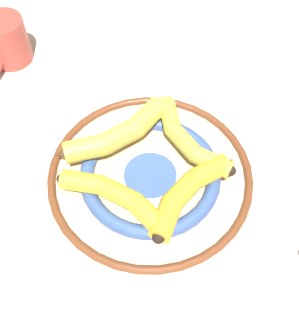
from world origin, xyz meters
The scene contains 7 objects.
ground_plane centered at (0.00, 0.00, 0.00)m, with size 2.80×2.80×0.00m, color beige.
decorative_bowl centered at (0.00, -0.01, 0.02)m, with size 0.35×0.35×0.04m.
banana_a centered at (0.00, 0.08, 0.05)m, with size 0.21×0.07×0.03m.
banana_b centered at (0.08, 0.01, 0.06)m, with size 0.07×0.20×0.03m.
banana_c centered at (0.02, -0.08, 0.05)m, with size 0.19×0.10×0.03m.
banana_d centered at (-0.08, -0.02, 0.06)m, with size 0.07×0.22×0.04m.
coffee_mug centered at (-0.43, -0.05, 0.05)m, with size 0.11×0.13×0.09m.
Camera 1 is at (0.28, -0.22, 0.59)m, focal length 42.00 mm.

